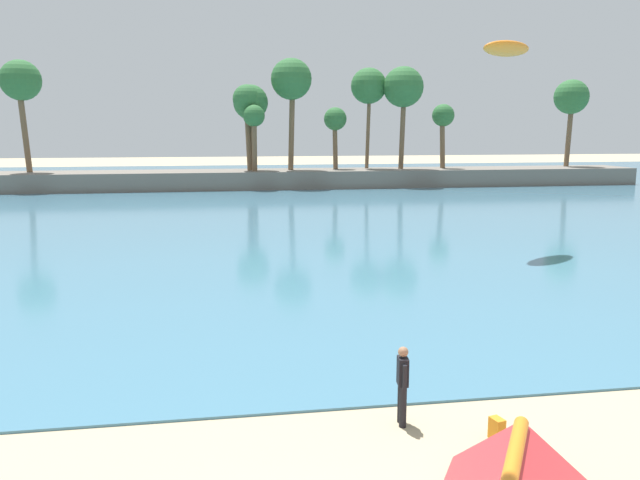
# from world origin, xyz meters

# --- Properties ---
(sea) EXTENTS (220.00, 91.96, 0.06)m
(sea) POSITION_xyz_m (0.00, 52.03, 0.03)
(sea) COLOR teal
(sea) RESTS_ON ground
(palm_headland) EXTENTS (85.64, 6.27, 12.79)m
(palm_headland) POSITION_xyz_m (-0.61, 58.16, 4.09)
(palm_headland) COLOR slate
(palm_headland) RESTS_ON ground
(person_at_waterline) EXTENTS (0.24, 0.55, 1.67)m
(person_at_waterline) POSITION_xyz_m (2.49, 5.20, 0.89)
(person_at_waterline) COLOR black
(person_at_waterline) RESTS_ON ground
(backpack_near_kite) EXTENTS (0.33, 0.34, 0.44)m
(backpack_near_kite) POSITION_xyz_m (4.15, 4.27, 0.21)
(backpack_near_kite) COLOR orange
(backpack_near_kite) RESTS_ON ground
(kite_aloft_low_near_shore) EXTENTS (3.59, 2.92, 0.92)m
(kite_aloft_low_near_shore) POSITION_xyz_m (12.60, 22.84, 9.68)
(kite_aloft_low_near_shore) COLOR orange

